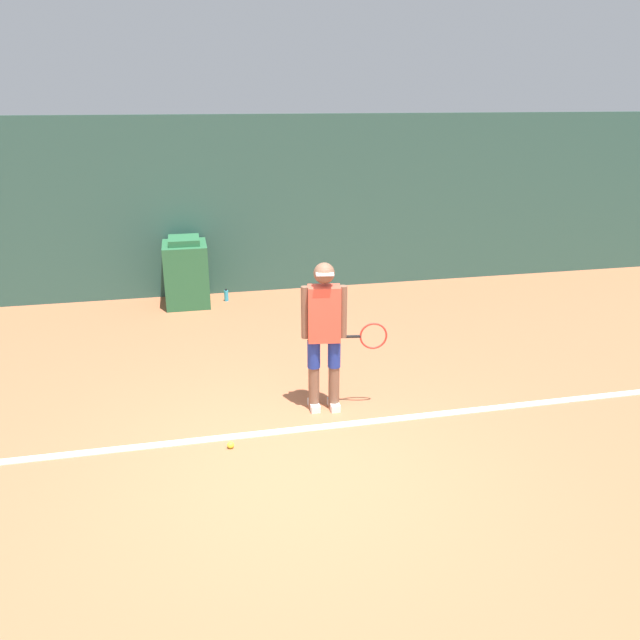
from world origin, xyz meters
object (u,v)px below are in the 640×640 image
(tennis_player, at_px, (325,330))
(tennis_ball, at_px, (231,445))
(covered_chair, at_px, (186,272))
(water_bottle, at_px, (226,295))

(tennis_player, height_order, tennis_ball, tennis_player)
(covered_chair, distance_m, water_bottle, 0.77)
(tennis_ball, xyz_separation_m, water_bottle, (0.31, 4.70, 0.06))
(covered_chair, relative_size, water_bottle, 5.42)
(tennis_player, bearing_deg, covered_chair, 117.67)
(tennis_player, distance_m, tennis_ball, 1.53)
(tennis_player, distance_m, covered_chair, 4.34)
(water_bottle, bearing_deg, tennis_player, -79.24)
(tennis_ball, distance_m, covered_chair, 4.74)
(tennis_player, xyz_separation_m, covered_chair, (-1.41, 4.09, -0.39))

